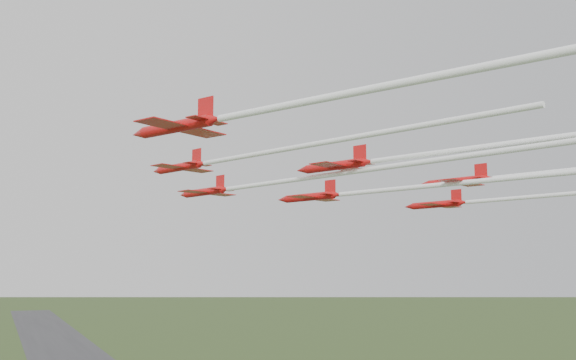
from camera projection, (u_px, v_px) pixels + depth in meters
name	position (u px, v px, depth m)	size (l,w,h in m)	color
jet_lead	(283.00, 181.00, 88.89)	(26.86, 64.41, 2.85)	red
jet_row2_left	(247.00, 156.00, 71.28)	(21.71, 46.89, 2.40)	red
jet_row2_right	(378.00, 191.00, 90.05)	(25.00, 50.44, 2.86)	red
jet_row3_left	(257.00, 111.00, 56.70)	(25.33, 44.51, 2.90)	red
jet_row3_mid	(410.00, 156.00, 74.51)	(23.33, 46.16, 2.77)	red
jet_row3_right	(491.00, 200.00, 97.58)	(18.96, 43.98, 2.70)	red
jet_row4_right	(546.00, 173.00, 76.34)	(21.79, 47.00, 2.52)	red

